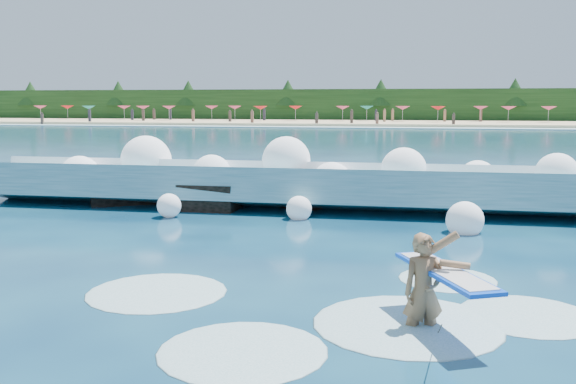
{
  "coord_description": "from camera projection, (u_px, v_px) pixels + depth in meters",
  "views": [
    {
      "loc": [
        4.14,
        -11.13,
        3.09
      ],
      "look_at": [
        1.5,
        2.0,
        1.2
      ],
      "focal_mm": 40.0,
      "sensor_mm": 36.0,
      "label": 1
    }
  ],
  "objects": [
    {
      "name": "ground",
      "position": [
        189.0,
        267.0,
        12.04
      ],
      "size": [
        200.0,
        200.0,
        0.0
      ],
      "primitive_type": "plane",
      "color": "#082442",
      "rests_on": "ground"
    },
    {
      "name": "beach",
      "position": [
        386.0,
        123.0,
        87.74
      ],
      "size": [
        140.0,
        20.0,
        0.4
      ],
      "primitive_type": "cube",
      "color": "tan",
      "rests_on": "ground"
    },
    {
      "name": "wet_band",
      "position": [
        382.0,
        127.0,
        77.08
      ],
      "size": [
        140.0,
        5.0,
        0.08
      ],
      "primitive_type": "cube",
      "color": "silver",
      "rests_on": "ground"
    },
    {
      "name": "treeline",
      "position": [
        390.0,
        106.0,
        97.13
      ],
      "size": [
        140.0,
        4.0,
        5.0
      ],
      "primitive_type": "cube",
      "color": "black",
      "rests_on": "ground"
    },
    {
      "name": "breaking_wave",
      "position": [
        305.0,
        187.0,
        18.92
      ],
      "size": [
        19.34,
        2.95,
        1.67
      ],
      "color": "teal",
      "rests_on": "ground"
    },
    {
      "name": "rock_cluster",
      "position": [
        207.0,
        192.0,
        19.37
      ],
      "size": [
        8.14,
        2.99,
        1.25
      ],
      "color": "black",
      "rests_on": "ground"
    },
    {
      "name": "surfer_with_board",
      "position": [
        428.0,
        287.0,
        8.68
      ],
      "size": [
        1.39,
        2.81,
        1.61
      ],
      "color": "#8A6240",
      "rests_on": "ground"
    },
    {
      "name": "wave_spray",
      "position": [
        279.0,
        172.0,
        18.91
      ],
      "size": [
        15.02,
        4.75,
        2.21
      ],
      "color": "white",
      "rests_on": "ground"
    },
    {
      "name": "surf_foam",
      "position": [
        360.0,
        318.0,
        9.22
      ],
      "size": [
        9.25,
        5.8,
        0.13
      ],
      "color": "silver",
      "rests_on": "ground"
    },
    {
      "name": "beach_umbrellas",
      "position": [
        385.0,
        108.0,
        89.69
      ],
      "size": [
        111.53,
        6.58,
        0.5
      ],
      "color": "#C43963",
      "rests_on": "ground"
    },
    {
      "name": "beachgoers",
      "position": [
        348.0,
        117.0,
        85.31
      ],
      "size": [
        94.76,
        12.99,
        1.94
      ],
      "color": "#3F332D",
      "rests_on": "ground"
    }
  ]
}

